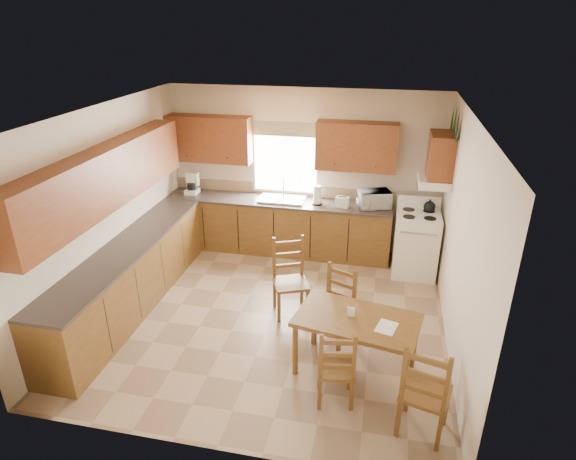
% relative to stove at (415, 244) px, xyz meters
% --- Properties ---
extents(floor, '(4.50, 4.50, 0.00)m').
position_rel_stove_xyz_m(floor, '(-1.88, -1.62, -0.49)').
color(floor, '#9B8065').
rests_on(floor, ground).
extents(ceiling, '(4.50, 4.50, 0.00)m').
position_rel_stove_xyz_m(ceiling, '(-1.88, -1.62, 2.21)').
color(ceiling, olive).
rests_on(ceiling, floor).
extents(wall_left, '(4.50, 4.50, 0.00)m').
position_rel_stove_xyz_m(wall_left, '(-4.13, -1.62, 0.86)').
color(wall_left, beige).
rests_on(wall_left, floor).
extents(wall_right, '(4.50, 4.50, 0.00)m').
position_rel_stove_xyz_m(wall_right, '(0.37, -1.62, 0.86)').
color(wall_right, beige).
rests_on(wall_right, floor).
extents(wall_back, '(4.50, 4.50, 0.00)m').
position_rel_stove_xyz_m(wall_back, '(-1.88, 0.63, 0.86)').
color(wall_back, beige).
rests_on(wall_back, floor).
extents(wall_front, '(4.50, 4.50, 0.00)m').
position_rel_stove_xyz_m(wall_front, '(-1.88, -3.87, 0.86)').
color(wall_front, beige).
rests_on(wall_front, floor).
extents(lower_cab_back, '(3.75, 0.60, 0.88)m').
position_rel_stove_xyz_m(lower_cab_back, '(-2.25, 0.33, -0.05)').
color(lower_cab_back, brown).
rests_on(lower_cab_back, floor).
extents(lower_cab_left, '(0.60, 3.60, 0.88)m').
position_rel_stove_xyz_m(lower_cab_left, '(-3.83, -1.77, -0.05)').
color(lower_cab_left, brown).
rests_on(lower_cab_left, floor).
extents(counter_back, '(3.75, 0.63, 0.04)m').
position_rel_stove_xyz_m(counter_back, '(-2.25, 0.33, 0.41)').
color(counter_back, '#3F3530').
rests_on(counter_back, lower_cab_back).
extents(counter_left, '(0.63, 3.60, 0.04)m').
position_rel_stove_xyz_m(counter_left, '(-3.83, -1.77, 0.41)').
color(counter_left, '#3F3530').
rests_on(counter_left, lower_cab_left).
extents(backsplash, '(3.75, 0.01, 0.18)m').
position_rel_stove_xyz_m(backsplash, '(-2.25, 0.62, 0.52)').
color(backsplash, '#917B59').
rests_on(backsplash, counter_back).
extents(upper_cab_back_left, '(1.41, 0.33, 0.75)m').
position_rel_stove_xyz_m(upper_cab_back_left, '(-3.43, 0.46, 1.37)').
color(upper_cab_back_left, brown).
rests_on(upper_cab_back_left, wall_back).
extents(upper_cab_back_right, '(1.25, 0.33, 0.75)m').
position_rel_stove_xyz_m(upper_cab_back_right, '(-1.02, 0.46, 1.37)').
color(upper_cab_back_right, brown).
rests_on(upper_cab_back_right, wall_back).
extents(upper_cab_left, '(0.33, 3.60, 0.75)m').
position_rel_stove_xyz_m(upper_cab_left, '(-3.96, -1.77, 1.37)').
color(upper_cab_left, brown).
rests_on(upper_cab_left, wall_left).
extents(upper_cab_stove, '(0.33, 0.62, 0.62)m').
position_rel_stove_xyz_m(upper_cab_stove, '(0.20, 0.03, 1.41)').
color(upper_cab_stove, brown).
rests_on(upper_cab_stove, wall_right).
extents(range_hood, '(0.44, 0.62, 0.12)m').
position_rel_stove_xyz_m(range_hood, '(0.15, 0.03, 1.03)').
color(range_hood, white).
rests_on(range_hood, wall_right).
extents(window_frame, '(1.13, 0.02, 1.18)m').
position_rel_stove_xyz_m(window_frame, '(-2.18, 0.60, 1.06)').
color(window_frame, white).
rests_on(window_frame, wall_back).
extents(window_pane, '(1.05, 0.01, 1.10)m').
position_rel_stove_xyz_m(window_pane, '(-2.18, 0.59, 1.06)').
color(window_pane, white).
rests_on(window_pane, wall_back).
extents(window_valance, '(1.19, 0.01, 0.24)m').
position_rel_stove_xyz_m(window_valance, '(-2.18, 0.57, 1.56)').
color(window_valance, '#455931').
rests_on(window_valance, wall_back).
extents(sink_basin, '(0.75, 0.45, 0.04)m').
position_rel_stove_xyz_m(sink_basin, '(-2.18, 0.33, 0.45)').
color(sink_basin, silver).
rests_on(sink_basin, counter_back).
extents(pine_decal_a, '(0.22, 0.22, 0.36)m').
position_rel_stove_xyz_m(pine_decal_a, '(0.33, -0.29, 1.89)').
color(pine_decal_a, '#14391F').
rests_on(pine_decal_a, wall_right).
extents(pine_decal_b, '(0.22, 0.22, 0.36)m').
position_rel_stove_xyz_m(pine_decal_b, '(0.33, 0.03, 1.93)').
color(pine_decal_b, '#14391F').
rests_on(pine_decal_b, wall_right).
extents(pine_decal_c, '(0.22, 0.22, 0.36)m').
position_rel_stove_xyz_m(pine_decal_c, '(0.33, 0.35, 1.89)').
color(pine_decal_c, '#14391F').
rests_on(pine_decal_c, wall_right).
extents(stove, '(0.66, 0.68, 0.97)m').
position_rel_stove_xyz_m(stove, '(0.00, 0.00, 0.00)').
color(stove, white).
rests_on(stove, floor).
extents(coffeemaker, '(0.21, 0.25, 0.34)m').
position_rel_stove_xyz_m(coffeemaker, '(-3.76, 0.34, 0.60)').
color(coffeemaker, white).
rests_on(coffeemaker, counter_back).
extents(paper_towel, '(0.17, 0.17, 0.31)m').
position_rel_stove_xyz_m(paper_towel, '(-1.59, 0.29, 0.59)').
color(paper_towel, white).
rests_on(paper_towel, counter_back).
extents(toaster, '(0.22, 0.17, 0.17)m').
position_rel_stove_xyz_m(toaster, '(-1.18, 0.24, 0.52)').
color(toaster, white).
rests_on(toaster, counter_back).
extents(microwave, '(0.54, 0.47, 0.27)m').
position_rel_stove_xyz_m(microwave, '(-0.69, 0.33, 0.57)').
color(microwave, white).
rests_on(microwave, counter_back).
extents(dining_table, '(1.44, 0.99, 0.71)m').
position_rel_stove_xyz_m(dining_table, '(-0.71, -2.49, -0.13)').
color(dining_table, brown).
rests_on(dining_table, floor).
extents(chair_near_left, '(0.44, 0.42, 0.91)m').
position_rel_stove_xyz_m(chair_near_left, '(-0.88, -2.98, -0.03)').
color(chair_near_left, brown).
rests_on(chair_near_left, floor).
extents(chair_near_right, '(0.53, 0.52, 1.05)m').
position_rel_stove_xyz_m(chair_near_right, '(-0.00, -3.22, 0.04)').
color(chair_near_right, brown).
rests_on(chair_near_right, floor).
extents(chair_far_left, '(0.57, 0.56, 1.05)m').
position_rel_stove_xyz_m(chair_far_left, '(-1.66, -1.50, 0.04)').
color(chair_far_left, brown).
rests_on(chair_far_left, floor).
extents(chair_far_right, '(0.53, 0.52, 0.98)m').
position_rel_stove_xyz_m(chair_far_right, '(-1.02, -2.03, 0.01)').
color(chair_far_right, brown).
rests_on(chair_far_right, floor).
extents(table_paper, '(0.26, 0.30, 0.00)m').
position_rel_stove_xyz_m(table_paper, '(-0.40, -2.59, 0.22)').
color(table_paper, white).
rests_on(table_paper, dining_table).
extents(table_card, '(0.08, 0.02, 0.11)m').
position_rel_stove_xyz_m(table_card, '(-0.79, -2.47, 0.27)').
color(table_card, white).
rests_on(table_card, dining_table).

